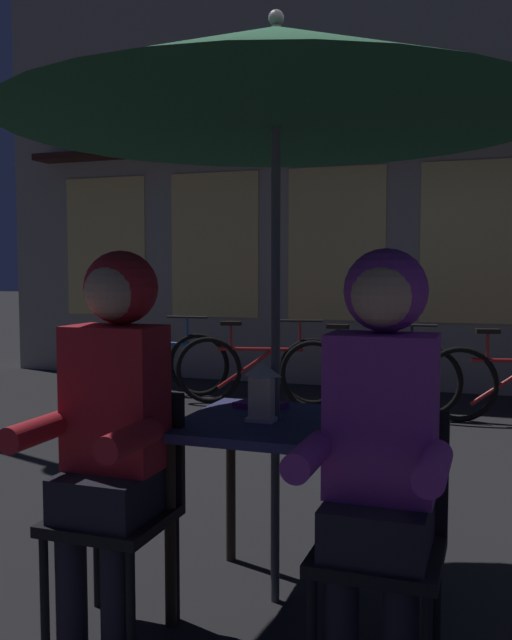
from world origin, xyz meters
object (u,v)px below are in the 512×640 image
at_px(bicycle_second, 260,369).
at_px(book, 261,405).
at_px(chair_right, 382,529).
at_px(patio_umbrella, 276,78).
at_px(person_left_hooded, 112,405).
at_px(chair_left, 121,497).
at_px(lantern, 263,390).
at_px(bicycle_third, 368,376).
at_px(cafe_table, 275,445).
at_px(bicycle_nearest, 152,362).
at_px(person_right_hooded, 380,425).

xyz_separation_m(bicycle_second, book, (1.24, -3.62, 0.41)).
xyz_separation_m(chair_right, book, (-0.61, 0.57, 0.26)).
xyz_separation_m(patio_umbrella, chair_right, (0.48, -0.37, -1.57)).
bearing_deg(bicycle_second, person_left_hooded, -78.17).
bearing_deg(chair_left, chair_right, 0.00).
bearing_deg(person_left_hooded, chair_left, 90.00).
relative_size(lantern, bicycle_third, 0.14).
bearing_deg(cafe_table, chair_right, -37.55).
bearing_deg(bicycle_second, bicycle_third, -4.40).
bearing_deg(book, bicycle_second, 122.89).
distance_m(chair_right, bicycle_third, 4.18).
bearing_deg(bicycle_second, bicycle_nearest, 173.08).
height_order(cafe_table, chair_left, chair_left).
relative_size(person_right_hooded, book, 7.00).
distance_m(person_left_hooded, bicycle_nearest, 4.91).
height_order(bicycle_third, book, bicycle_third).
distance_m(chair_left, bicycle_second, 4.28).
xyz_separation_m(person_right_hooded, bicycle_nearest, (-3.10, 4.40, -0.50)).
bearing_deg(bicycle_nearest, lantern, -57.21).
xyz_separation_m(chair_left, book, (0.35, 0.57, 0.26)).
xyz_separation_m(bicycle_nearest, bicycle_second, (1.25, -0.15, 0.00)).
distance_m(cafe_table, book, 0.26).
xyz_separation_m(cafe_table, person_right_hooded, (0.48, -0.43, 0.21)).
bearing_deg(lantern, patio_umbrella, 40.23).
distance_m(cafe_table, person_right_hooded, 0.67).
distance_m(patio_umbrella, lantern, 1.20).
distance_m(cafe_table, bicycle_second, 4.07).
relative_size(patio_umbrella, bicycle_nearest, 1.38).
xyz_separation_m(patio_umbrella, bicycle_third, (-0.30, 3.74, -1.71)).
xyz_separation_m(chair_right, bicycle_second, (-1.85, 4.19, -0.14)).
distance_m(patio_umbrella, book, 1.33).
height_order(patio_umbrella, person_right_hooded, patio_umbrella).
height_order(cafe_table, chair_right, chair_right).
distance_m(bicycle_nearest, bicycle_third, 2.34).
relative_size(cafe_table, lantern, 3.20).
xyz_separation_m(chair_right, person_right_hooded, (0.00, -0.06, 0.36)).
distance_m(cafe_table, chair_right, 0.62).
relative_size(chair_left, person_left_hooded, 0.62).
relative_size(chair_left, book, 4.35).
height_order(chair_right, bicycle_second, chair_right).
relative_size(chair_left, bicycle_third, 0.52).
bearing_deg(bicycle_second, chair_right, -66.17).
relative_size(patio_umbrella, book, 11.55).
height_order(lantern, book, lantern).
relative_size(person_left_hooded, person_right_hooded, 1.00).
bearing_deg(lantern, bicycle_second, 109.02).
height_order(person_right_hooded, bicycle_third, person_right_hooded).
bearing_deg(patio_umbrella, bicycle_third, 94.54).
xyz_separation_m(person_left_hooded, bicycle_second, (-0.89, 4.24, -0.50)).
bearing_deg(person_right_hooded, chair_right, 90.00).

